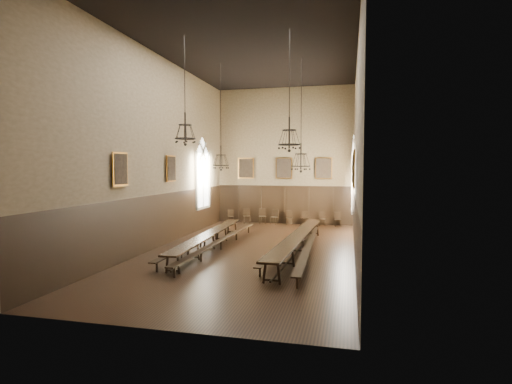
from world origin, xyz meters
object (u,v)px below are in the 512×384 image
(chair_2, at_px, (262,219))
(chandelier_back_left, at_px, (221,158))
(chair_1, at_px, (247,219))
(chandelier_front_right, at_px, (289,137))
(table_left, at_px, (209,241))
(chandelier_back_right, at_px, (301,160))
(table_right, at_px, (298,244))
(chandelier_front_left, at_px, (185,132))
(chair_4, at_px, (289,220))
(chair_0, at_px, (231,219))
(chair_5, at_px, (305,221))
(bench_left_inner, at_px, (221,243))
(chair_6, at_px, (322,222))
(bench_left_outer, at_px, (201,242))
(chair_3, at_px, (274,220))
(bench_right_inner, at_px, (285,246))
(bench_right_outer, at_px, (309,247))
(chair_7, at_px, (338,222))

(chair_2, distance_m, chandelier_back_left, 7.52)
(chair_1, height_order, chandelier_front_right, chandelier_front_right)
(table_left, relative_size, chandelier_back_right, 1.79)
(chair_1, height_order, chandelier_back_left, chandelier_back_left)
(table_right, xyz_separation_m, chandelier_front_left, (-4.29, -2.17, 4.78))
(chair_4, bearing_deg, chandelier_front_right, -87.93)
(chair_4, bearing_deg, chair_0, 173.49)
(chair_5, bearing_deg, table_right, -92.29)
(chair_2, distance_m, chandelier_back_right, 8.07)
(chair_1, distance_m, chandelier_front_right, 12.33)
(bench_left_inner, xyz_separation_m, chair_6, (4.02, 8.54, -0.03))
(bench_left_outer, relative_size, chandelier_back_right, 1.80)
(chair_3, relative_size, chandelier_front_right, 0.21)
(chair_2, bearing_deg, bench_right_inner, -87.13)
(table_left, height_order, bench_left_outer, table_left)
(chair_4, xyz_separation_m, chandelier_front_right, (1.53, -10.53, 4.65))
(chair_0, xyz_separation_m, chandelier_back_left, (1.40, -6.34, 3.96))
(bench_left_outer, distance_m, bench_right_inner, 3.96)
(chair_6, relative_size, chandelier_back_right, 0.17)
(chair_1, bearing_deg, chandelier_front_left, -107.10)
(chair_0, distance_m, chandelier_back_right, 9.19)
(bench_left_outer, height_order, chandelier_front_right, chandelier_front_right)
(table_left, relative_size, chair_1, 9.67)
(table_left, xyz_separation_m, chandelier_back_right, (3.92, 2.36, 3.77))
(chandelier_front_left, bearing_deg, chair_3, 81.34)
(bench_right_inner, relative_size, chandelier_front_right, 2.04)
(chair_6, xyz_separation_m, chandelier_back_left, (-4.75, -6.27, 3.95))
(table_left, xyz_separation_m, chair_5, (3.46, 8.59, -0.11))
(bench_right_outer, bearing_deg, chandelier_back_right, 104.96)
(table_right, xyz_separation_m, chair_3, (-2.65, 8.57, -0.12))
(chandelier_back_right, bearing_deg, table_right, -85.80)
(chair_1, height_order, chair_2, chair_2)
(chair_0, xyz_separation_m, chair_5, (5.02, -0.03, 0.00))
(chair_5, distance_m, chandelier_back_right, 7.35)
(chair_1, xyz_separation_m, chair_2, (1.06, 0.05, 0.01))
(chair_0, xyz_separation_m, chandelier_front_right, (5.54, -10.56, 4.67))
(chair_0, bearing_deg, chandelier_front_left, -102.07)
(bench_left_inner, relative_size, bench_right_outer, 0.97)
(bench_right_outer, distance_m, chair_0, 10.65)
(bench_left_inner, distance_m, chandelier_front_left, 5.41)
(bench_right_outer, distance_m, chair_5, 8.75)
(table_left, bearing_deg, chair_6, 61.81)
(chair_4, xyz_separation_m, chandelier_back_left, (-2.60, -6.31, 3.95))
(chair_6, distance_m, chair_7, 0.98)
(bench_left_inner, height_order, chair_2, chair_2)
(chandelier_front_left, bearing_deg, chair_2, 85.63)
(table_right, height_order, chair_2, chair_2)
(bench_left_inner, relative_size, chair_5, 11.82)
(bench_left_outer, bearing_deg, table_right, -2.27)
(chair_7, relative_size, chandelier_front_left, 0.21)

